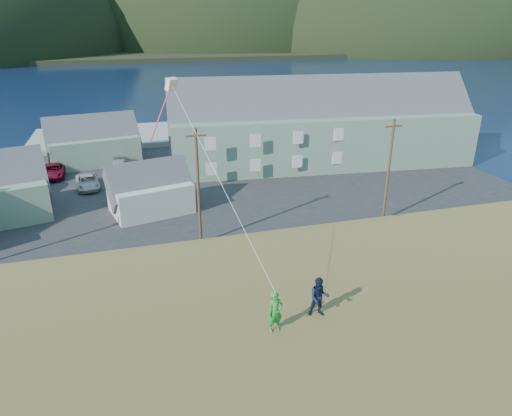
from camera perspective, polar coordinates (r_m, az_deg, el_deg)
The scene contains 14 objects.
ground at distance 36.81m, azimuth -6.25°, elevation -5.49°, with size 900.00×900.00×0.00m, color #0A1638.
grass_strip at distance 35.06m, azimuth -5.67°, elevation -6.90°, with size 110.00×8.00×0.10m, color #4C3D19.
waterfront_lot at distance 52.29m, azimuth -9.57°, elevation 3.08°, with size 72.00×36.00×0.12m, color #28282B.
wharf at distance 74.06m, azimuth -16.49°, elevation 8.56°, with size 26.00×14.00×0.90m, color gray.
far_shore at distance 362.53m, azimuth -16.12°, elevation 19.20°, with size 900.00×320.00×2.00m, color black.
far_hills at distance 314.52m, azimuth -9.10°, elevation 19.54°, with size 760.00×265.00×143.00m.
lodge at distance 58.57m, azimuth 8.05°, elevation 10.36°, with size 38.35×14.20×13.18m.
shed_white at distance 44.23m, azimuth -13.11°, elevation 2.28°, with size 8.54×6.63×6.04m.
shed_palegreen_far at distance 61.99m, azimuth -19.70°, elevation 7.87°, with size 12.10×8.16×7.53m.
utility_poles at distance 36.22m, azimuth -7.28°, elevation 2.15°, with size 35.55×0.24×9.59m.
parked_cars at distance 55.38m, azimuth -19.97°, elevation 3.97°, with size 22.51×12.28×1.51m.
kite_flyer_green at distance 16.00m, azimuth 2.42°, elevation -12.84°, with size 0.56×0.37×1.53m, color #248630.
kite_flyer_navy at distance 16.87m, azimuth 7.91°, elevation -10.98°, with size 0.75×0.58×1.54m, color black.
kite_rig at distance 20.51m, azimuth -10.55°, elevation 14.16°, with size 1.72×4.41×10.32m.
Camera 1 is at (-5.07, -32.13, 17.24)m, focal length 32.00 mm.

